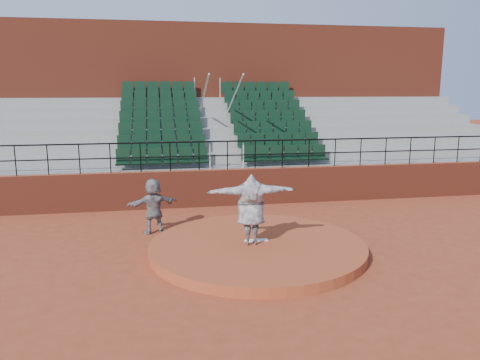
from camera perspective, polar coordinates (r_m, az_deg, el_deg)
name	(u,v)px	position (r m, az deg, el deg)	size (l,w,h in m)	color
ground	(257,252)	(12.12, 2.12, -8.77)	(90.00, 90.00, 0.00)	brown
pitchers_mound	(257,247)	(12.08, 2.12, -8.22)	(5.50, 5.50, 0.25)	#9D4223
pitching_rubber	(256,240)	(12.17, 1.98, -7.37)	(0.60, 0.15, 0.03)	white
boundary_wall	(228,187)	(16.68, -1.52, -0.89)	(24.00, 0.30, 1.30)	maroon
wall_railing	(227,149)	(16.45, -1.55, 3.81)	(24.04, 0.05, 1.03)	black
seating_deck	(215,152)	(20.11, -3.11, 3.45)	(24.00, 5.97, 4.63)	gray
press_box_facade	(204,100)	(23.86, -4.37, 9.72)	(24.00, 3.00, 7.10)	maroon
pitcher	(251,210)	(11.70, 1.35, -3.62)	(2.21, 0.60, 1.80)	black
fielder	(153,206)	(13.70, -10.51, -3.09)	(1.49, 0.47, 1.61)	black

